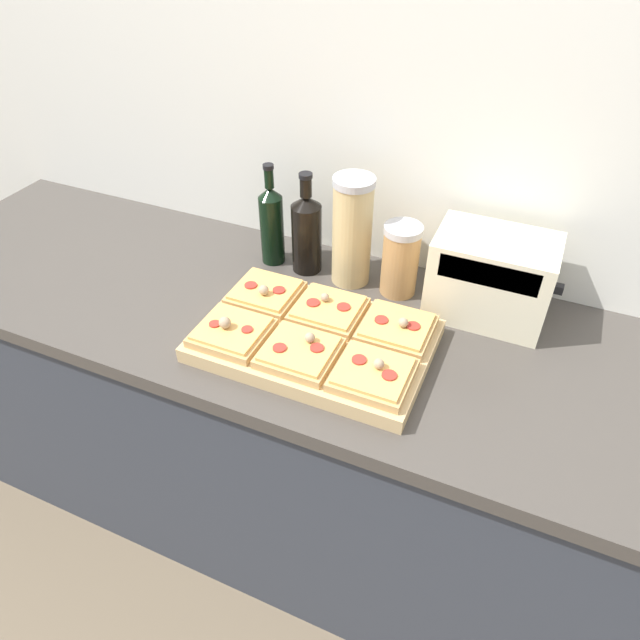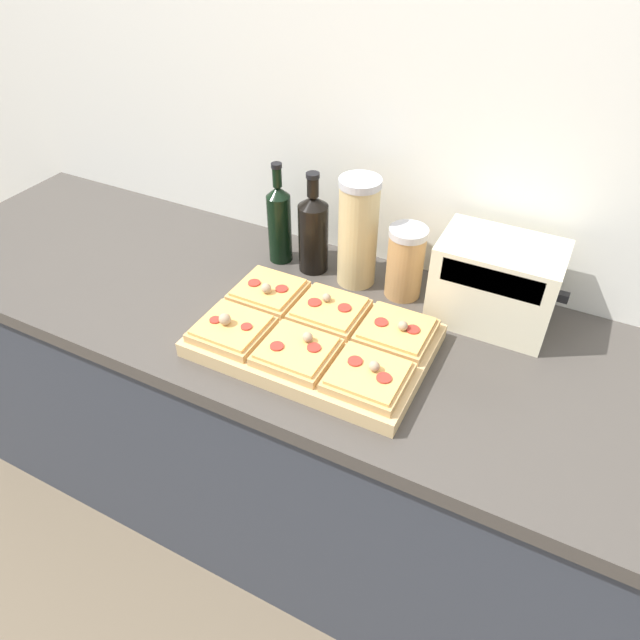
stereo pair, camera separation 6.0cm
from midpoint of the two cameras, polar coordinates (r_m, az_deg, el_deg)
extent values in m
plane|color=brown|center=(1.91, -0.65, -27.99)|extent=(12.00, 12.00, 0.00)
cube|color=silver|center=(1.46, 11.92, 17.93)|extent=(6.00, 0.06, 2.50)
cube|color=#333842|center=(1.69, 4.40, -13.33)|extent=(2.60, 0.64, 0.84)
cube|color=#423D38|center=(1.37, 5.30, -2.00)|extent=(2.63, 0.67, 0.04)
cube|color=tan|center=(1.30, 0.71, -2.08)|extent=(0.52, 0.34, 0.04)
cube|color=tan|center=(1.40, -3.95, 2.78)|extent=(0.16, 0.15, 0.02)
cube|color=#E5A856|center=(1.39, -3.98, 3.25)|extent=(0.14, 0.14, 0.01)
cylinder|color=#AD2D23|center=(1.40, -5.40, 3.70)|extent=(0.03, 0.03, 0.00)
cylinder|color=#AD2D23|center=(1.38, -2.62, 3.12)|extent=(0.03, 0.03, 0.00)
sphere|color=tan|center=(1.36, -4.16, 3.17)|extent=(0.02, 0.02, 0.02)
cube|color=tan|center=(1.34, 2.25, 0.85)|extent=(0.16, 0.15, 0.02)
cube|color=#E5A856|center=(1.33, 2.26, 1.33)|extent=(0.14, 0.14, 0.01)
cylinder|color=#AD2D23|center=(1.33, 0.72, 1.75)|extent=(0.03, 0.03, 0.00)
cylinder|color=#AD2D23|center=(1.32, 3.75, 1.20)|extent=(0.03, 0.03, 0.00)
sphere|color=tan|center=(1.34, 1.93, 2.24)|extent=(0.02, 0.02, 0.02)
cube|color=tan|center=(1.30, 8.96, -1.25)|extent=(0.16, 0.15, 0.02)
cube|color=#E5A856|center=(1.29, 9.02, -0.77)|extent=(0.14, 0.14, 0.01)
cylinder|color=#AD2D23|center=(1.29, 7.46, -0.24)|extent=(0.03, 0.03, 0.00)
cylinder|color=#AD2D23|center=(1.28, 10.60, -0.97)|extent=(0.03, 0.03, 0.00)
sphere|color=tan|center=(1.27, 9.61, -0.59)|extent=(0.02, 0.02, 0.02)
cube|color=tan|center=(1.30, -7.50, -0.98)|extent=(0.16, 0.15, 0.02)
cube|color=#E5A856|center=(1.29, -7.55, -0.51)|extent=(0.14, 0.14, 0.01)
cylinder|color=#AD2D23|center=(1.30, -9.17, -0.02)|extent=(0.03, 0.03, 0.00)
cylinder|color=#AD2D23|center=(1.27, -6.04, -0.69)|extent=(0.03, 0.03, 0.00)
sphere|color=tan|center=(1.28, -8.18, 0.06)|extent=(0.03, 0.03, 0.03)
cube|color=tan|center=(1.23, -0.95, -3.28)|extent=(0.16, 0.15, 0.02)
cube|color=#E5A856|center=(1.22, -0.95, -2.80)|extent=(0.14, 0.14, 0.01)
cylinder|color=#AD2D23|center=(1.22, -2.94, -2.66)|extent=(0.03, 0.03, 0.00)
cylinder|color=#AD2D23|center=(1.21, 0.80, -2.81)|extent=(0.03, 0.03, 0.00)
sphere|color=tan|center=(1.22, 0.14, -1.74)|extent=(0.02, 0.02, 0.02)
cube|color=tan|center=(1.18, 6.29, -5.75)|extent=(0.16, 0.15, 0.02)
cube|color=#E5A856|center=(1.17, 6.33, -5.27)|extent=(0.14, 0.14, 0.01)
cylinder|color=#AD2D23|center=(1.19, 4.97, -4.15)|extent=(0.03, 0.03, 0.00)
cylinder|color=#AD2D23|center=(1.16, 7.89, -5.80)|extent=(0.03, 0.03, 0.00)
sphere|color=tan|center=(1.17, 6.91, -4.63)|extent=(0.02, 0.02, 0.02)
cylinder|color=black|center=(1.56, -2.95, 9.09)|extent=(0.06, 0.06, 0.19)
cone|color=black|center=(1.51, -3.09, 12.71)|extent=(0.06, 0.06, 0.03)
cylinder|color=black|center=(1.49, -3.14, 14.07)|extent=(0.02, 0.02, 0.05)
cylinder|color=black|center=(1.48, -3.19, 15.16)|extent=(0.03, 0.03, 0.01)
cylinder|color=black|center=(1.52, 0.46, 8.17)|extent=(0.08, 0.08, 0.19)
cone|color=black|center=(1.47, 0.48, 11.80)|extent=(0.08, 0.08, 0.03)
cylinder|color=black|center=(1.45, 0.49, 13.16)|extent=(0.03, 0.03, 0.05)
cylinder|color=black|center=(1.44, 0.50, 14.26)|extent=(0.03, 0.03, 0.01)
cylinder|color=tan|center=(1.45, 4.98, 8.37)|extent=(0.10, 0.10, 0.27)
cylinder|color=#B2B2B7|center=(1.39, 5.32, 13.52)|extent=(0.10, 0.10, 0.02)
cylinder|color=#AD7F4C|center=(1.45, 9.66, 5.37)|extent=(0.09, 0.09, 0.17)
cylinder|color=#B2B2B7|center=(1.40, 10.08, 8.62)|extent=(0.10, 0.10, 0.02)
cube|color=beige|center=(1.40, 18.30, 3.50)|extent=(0.28, 0.18, 0.21)
cube|color=black|center=(1.29, 18.02, 3.78)|extent=(0.22, 0.01, 0.06)
cube|color=black|center=(1.39, 24.28, 2.08)|extent=(0.02, 0.02, 0.02)
camera|label=1|loc=(0.03, -88.69, 1.07)|focal=32.00mm
camera|label=2|loc=(0.03, 91.31, -1.07)|focal=32.00mm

